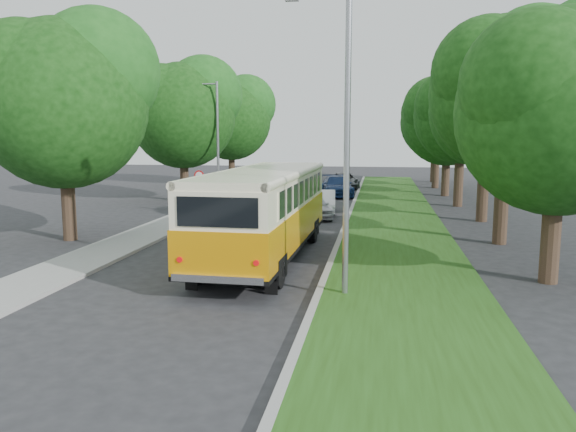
% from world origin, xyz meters
% --- Properties ---
extents(ground, '(120.00, 120.00, 0.00)m').
position_xyz_m(ground, '(0.00, 0.00, 0.00)').
color(ground, '#262628').
rests_on(ground, ground).
extents(curb, '(0.20, 70.00, 0.15)m').
position_xyz_m(curb, '(3.60, 5.00, 0.07)').
color(curb, gray).
rests_on(curb, ground).
extents(grass_verge, '(4.50, 70.00, 0.13)m').
position_xyz_m(grass_verge, '(5.95, 5.00, 0.07)').
color(grass_verge, '#244813').
rests_on(grass_verge, ground).
extents(sidewalk, '(2.20, 70.00, 0.12)m').
position_xyz_m(sidewalk, '(-4.80, 5.00, 0.06)').
color(sidewalk, gray).
rests_on(sidewalk, ground).
extents(treeline, '(24.27, 41.91, 9.46)m').
position_xyz_m(treeline, '(3.15, 17.99, 5.93)').
color(treeline, '#332319').
rests_on(treeline, ground).
extents(lamppost_near, '(1.71, 0.16, 8.00)m').
position_xyz_m(lamppost_near, '(4.21, -2.50, 4.37)').
color(lamppost_near, gray).
rests_on(lamppost_near, ground).
extents(lamppost_far, '(1.71, 0.16, 7.50)m').
position_xyz_m(lamppost_far, '(-4.70, 16.00, 4.12)').
color(lamppost_far, gray).
rests_on(lamppost_far, ground).
extents(warning_sign, '(0.56, 0.10, 2.50)m').
position_xyz_m(warning_sign, '(-4.50, 11.98, 1.71)').
color(warning_sign, gray).
rests_on(warning_sign, ground).
extents(vintage_bus, '(3.05, 10.89, 3.22)m').
position_xyz_m(vintage_bus, '(1.25, 1.67, 1.61)').
color(vintage_bus, orange).
rests_on(vintage_bus, ground).
extents(car_silver, '(2.62, 3.87, 1.22)m').
position_xyz_m(car_silver, '(1.76, 11.74, 0.61)').
color(car_silver, '#B7B6BC').
rests_on(car_silver, ground).
extents(car_white, '(1.68, 3.96, 1.27)m').
position_xyz_m(car_white, '(2.09, 13.64, 0.64)').
color(car_white, white).
rests_on(car_white, ground).
extents(car_blue, '(2.88, 5.15, 1.41)m').
position_xyz_m(car_blue, '(2.17, 22.68, 0.71)').
color(car_blue, navy).
rests_on(car_blue, ground).
extents(car_grey, '(2.85, 4.83, 1.26)m').
position_xyz_m(car_grey, '(2.34, 28.56, 0.63)').
color(car_grey, '#56595D').
rests_on(car_grey, ground).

